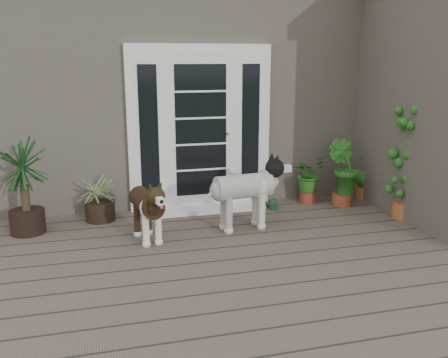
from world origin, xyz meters
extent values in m
cube|color=#6B5B4C|center=(0.00, 0.40, 0.06)|extent=(6.20, 4.60, 0.12)
cube|color=#665E54|center=(0.00, 4.65, 1.55)|extent=(7.40, 4.00, 3.10)
cube|color=white|center=(-0.20, 2.60, 1.19)|extent=(1.90, 0.14, 2.15)
cube|color=white|center=(-0.20, 2.40, 0.14)|extent=(1.60, 0.40, 0.05)
imported|color=#225317|center=(1.29, 2.40, 0.42)|extent=(0.63, 0.63, 0.59)
imported|color=#1D6523|center=(1.69, 2.16, 0.46)|extent=(0.64, 0.64, 0.68)
imported|color=#1A5C1E|center=(2.20, 2.40, 0.44)|extent=(0.45, 0.45, 0.64)
camera|label=1|loc=(-1.53, -3.69, 2.10)|focal=39.24mm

